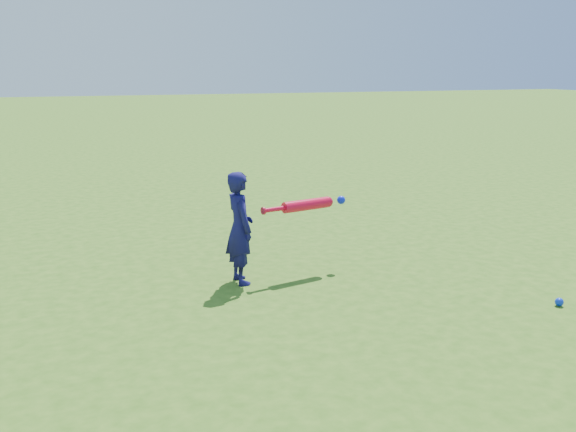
% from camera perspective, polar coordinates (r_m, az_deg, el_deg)
% --- Properties ---
extents(ground, '(80.00, 80.00, 0.00)m').
position_cam_1_polar(ground, '(5.78, -0.00, -5.60)').
color(ground, '#325E16').
rests_on(ground, ground).
extents(child, '(0.25, 0.37, 0.99)m').
position_cam_1_polar(child, '(5.57, -4.31, -1.06)').
color(child, '#13104C').
rests_on(child, ground).
extents(ground_ball_blue, '(0.07, 0.07, 0.07)m').
position_cam_1_polar(ground_ball_blue, '(5.57, 22.97, -7.05)').
color(ground_ball_blue, '#0C2CD5').
rests_on(ground_ball_blue, ground).
extents(bat_swing, '(0.89, 0.25, 0.10)m').
position_cam_1_polar(bat_swing, '(5.86, 1.97, 1.04)').
color(bat_swing, red).
rests_on(bat_swing, ground).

